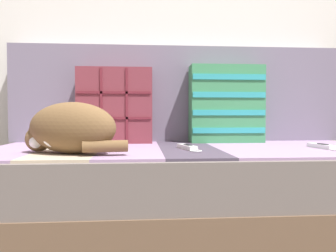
{
  "coord_description": "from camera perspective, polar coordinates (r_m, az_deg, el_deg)",
  "views": [
    {
      "loc": [
        -0.21,
        -1.42,
        0.5
      ],
      "look_at": [
        -0.09,
        0.02,
        0.45
      ],
      "focal_mm": 35.0,
      "sensor_mm": 36.0,
      "label": 1
    }
  ],
  "objects": [
    {
      "name": "throw_pillow_striped",
      "position": [
        1.81,
        10.09,
        3.78
      ],
      "size": [
        0.39,
        0.14,
        0.42
      ],
      "color": "#3D8956",
      "rests_on": "couch"
    },
    {
      "name": "sofa_backrest",
      "position": [
        1.91,
        1.68,
        5.52
      ],
      "size": [
        1.86,
        0.14,
        0.54
      ],
      "color": "slate",
      "rests_on": "couch"
    },
    {
      "name": "game_remote_near",
      "position": [
        1.42,
        3.42,
        -3.71
      ],
      "size": [
        0.09,
        0.21,
        0.02
      ],
      "color": "white",
      "rests_on": "couch"
    },
    {
      "name": "throw_pillow_quilted",
      "position": [
        1.76,
        -9.19,
        3.51
      ],
      "size": [
        0.39,
        0.14,
        0.4
      ],
      "color": "brown",
      "rests_on": "couch"
    },
    {
      "name": "ground_plane",
      "position": [
        1.52,
        3.7,
        -17.27
      ],
      "size": [
        14.0,
        14.0,
        0.0
      ],
      "primitive_type": "plane",
      "color": "#564C47"
    },
    {
      "name": "couch",
      "position": [
        1.56,
        3.19,
        -10.11
      ],
      "size": [
        1.89,
        0.9,
        0.35
      ],
      "color": "brown",
      "rests_on": "ground_plane"
    },
    {
      "name": "game_remote_far",
      "position": [
        1.61,
        25.25,
        -3.23
      ],
      "size": [
        0.07,
        0.2,
        0.02
      ],
      "color": "white",
      "rests_on": "couch"
    },
    {
      "name": "sleeping_cat",
      "position": [
        1.32,
        -16.82,
        -0.56
      ],
      "size": [
        0.42,
        0.31,
        0.2
      ],
      "color": "brown",
      "rests_on": "couch"
    }
  ]
}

